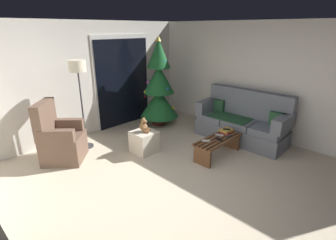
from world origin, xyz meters
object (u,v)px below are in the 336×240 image
cell_phone (227,129)px  armchair (60,140)px  book_stack (227,131)px  couch (242,122)px  christmas_tree (159,88)px  teddy_bear_honey_by_tree (142,129)px  teddy_bear_chestnut (144,126)px  remote_graphite (229,136)px  floor_lamp (78,75)px  coffee_table (218,144)px  remote_white (206,141)px  ottoman (144,142)px  remote_black (219,139)px  remote_silver (219,135)px

cell_phone → armchair: size_ratio=0.13×
book_stack → cell_phone: bearing=-134.5°
couch → christmas_tree: bearing=106.7°
armchair → teddy_bear_honey_by_tree: 1.87m
teddy_bear_chestnut → remote_graphite: bearing=-48.8°
couch → armchair: (-3.19, 1.93, 0.00)m
floor_lamp → teddy_bear_chestnut: 1.58m
coffee_table → teddy_bear_chestnut: size_ratio=3.86×
book_stack → remote_white: bearing=176.5°
couch → cell_phone: 0.68m
ottoman → remote_white: bearing=-60.2°
remote_white → teddy_bear_honey_by_tree: 1.80m
remote_white → christmas_tree: bearing=-144.6°
coffee_table → couch: bearing=4.0°
coffee_table → floor_lamp: floor_lamp is taller
remote_graphite → teddy_bear_honey_by_tree: remote_graphite is taller
remote_graphite → teddy_bear_chestnut: size_ratio=0.55×
book_stack → teddy_bear_chestnut: 1.65m
couch → floor_lamp: bearing=140.9°
remote_black → christmas_tree: christmas_tree is taller
remote_white → book_stack: size_ratio=0.59×
coffee_table → remote_silver: 0.19m
armchair → remote_silver: bearing=-40.4°
remote_graphite → christmas_tree: bearing=10.1°
cell_phone → christmas_tree: bearing=54.0°
remote_black → ottoman: (-0.83, 1.18, -0.16)m
teddy_bear_chestnut → coffee_table: bearing=-52.3°
christmas_tree → teddy_bear_chestnut: christmas_tree is taller
remote_black → remote_graphite: 0.25m
book_stack → floor_lamp: size_ratio=0.15×
floor_lamp → teddy_bear_chestnut: size_ratio=6.25×
coffee_table → ottoman: bearing=127.7°
remote_graphite → teddy_bear_honey_by_tree: bearing=31.0°
remote_black → cell_phone: 0.42m
coffee_table → teddy_bear_chestnut: teddy_bear_chestnut is taller
cell_phone → floor_lamp: (-1.92, 2.14, 1.07)m
ottoman → armchair: bearing=145.8°
coffee_table → remote_graphite: bearing=-26.2°
teddy_bear_chestnut → remote_black: bearing=-54.9°
couch → coffee_table: (-1.03, -0.07, -0.15)m
cell_phone → christmas_tree: 2.09m
remote_black → book_stack: 0.42m
teddy_bear_chestnut → floor_lamp: bearing=123.4°
remote_black → remote_graphite: bearing=-3.2°
remote_graphite → book_stack: size_ratio=0.59×
christmas_tree → ottoman: (-1.31, -0.93, -0.74)m
remote_graphite → teddy_bear_chestnut: teddy_bear_chestnut is taller
couch → remote_white: 1.31m
book_stack → teddy_bear_honey_by_tree: bearing=110.4°
remote_graphite → teddy_bear_chestnut: (-1.07, 1.23, 0.18)m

